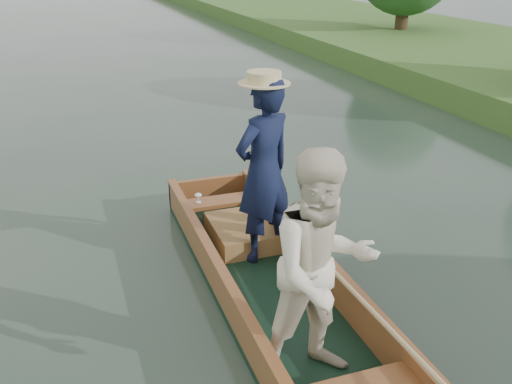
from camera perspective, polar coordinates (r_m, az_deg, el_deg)
name	(u,v)px	position (r m, az deg, el deg)	size (l,w,h in m)	color
ground	(276,304)	(5.67, 2.03, -11.15)	(120.00, 120.00, 0.00)	#283D30
punt	(286,245)	(5.15, 3.05, -5.27)	(1.15, 5.00, 2.08)	black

